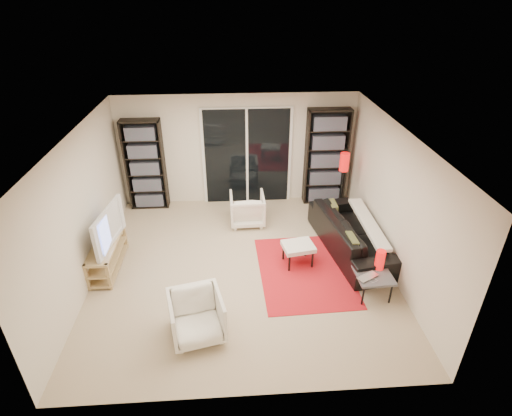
# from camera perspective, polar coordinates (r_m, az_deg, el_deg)

# --- Properties ---
(floor) EXTENTS (5.00, 5.00, 0.00)m
(floor) POSITION_cam_1_polar(r_m,az_deg,el_deg) (7.03, -1.89, -8.39)
(floor) COLOR #C4B591
(floor) RESTS_ON ground
(wall_back) EXTENTS (5.00, 0.02, 2.40)m
(wall_back) POSITION_cam_1_polar(r_m,az_deg,el_deg) (8.64, -2.66, 8.27)
(wall_back) COLOR silver
(wall_back) RESTS_ON ground
(wall_front) EXTENTS (5.00, 0.02, 2.40)m
(wall_front) POSITION_cam_1_polar(r_m,az_deg,el_deg) (4.36, -0.85, -16.04)
(wall_front) COLOR silver
(wall_front) RESTS_ON ground
(wall_left) EXTENTS (0.02, 5.00, 2.40)m
(wall_left) POSITION_cam_1_polar(r_m,az_deg,el_deg) (6.79, -23.65, -0.53)
(wall_left) COLOR silver
(wall_left) RESTS_ON ground
(wall_right) EXTENTS (0.02, 5.00, 2.40)m
(wall_right) POSITION_cam_1_polar(r_m,az_deg,el_deg) (6.89, 19.18, 0.84)
(wall_right) COLOR silver
(wall_right) RESTS_ON ground
(ceiling) EXTENTS (5.00, 5.00, 0.02)m
(ceiling) POSITION_cam_1_polar(r_m,az_deg,el_deg) (5.88, -2.27, 10.44)
(ceiling) COLOR white
(ceiling) RESTS_ON wall_back
(sliding_door) EXTENTS (1.92, 0.08, 2.16)m
(sliding_door) POSITION_cam_1_polar(r_m,az_deg,el_deg) (8.66, -1.30, 7.30)
(sliding_door) COLOR white
(sliding_door) RESTS_ON ground
(bookshelf_left) EXTENTS (0.80, 0.30, 1.95)m
(bookshelf_left) POSITION_cam_1_polar(r_m,az_deg,el_deg) (8.75, -15.53, 5.91)
(bookshelf_left) COLOR black
(bookshelf_left) RESTS_ON ground
(bookshelf_right) EXTENTS (0.90, 0.30, 2.10)m
(bookshelf_right) POSITION_cam_1_polar(r_m,az_deg,el_deg) (8.78, 9.99, 7.15)
(bookshelf_right) COLOR black
(bookshelf_right) RESTS_ON ground
(tv_stand) EXTENTS (0.40, 1.25, 0.50)m
(tv_stand) POSITION_cam_1_polar(r_m,az_deg,el_deg) (7.32, -20.48, -6.26)
(tv_stand) COLOR tan
(tv_stand) RESTS_ON floor
(tv) EXTENTS (0.30, 1.14, 0.65)m
(tv) POSITION_cam_1_polar(r_m,az_deg,el_deg) (7.02, -21.11, -2.52)
(tv) COLOR black
(tv) RESTS_ON tv_stand
(rug) EXTENTS (1.59, 2.10, 0.01)m
(rug) POSITION_cam_1_polar(r_m,az_deg,el_deg) (6.98, 6.91, -8.89)
(rug) COLOR red
(rug) RESTS_ON floor
(sofa) EXTENTS (1.23, 2.38, 0.66)m
(sofa) POSITION_cam_1_polar(r_m,az_deg,el_deg) (7.48, 13.56, -3.62)
(sofa) COLOR black
(sofa) RESTS_ON floor
(armchair_back) EXTENTS (0.69, 0.71, 0.64)m
(armchair_back) POSITION_cam_1_polar(r_m,az_deg,el_deg) (8.10, -1.26, -0.12)
(armchair_back) COLOR white
(armchair_back) RESTS_ON floor
(armchair_front) EXTENTS (0.86, 0.87, 0.66)m
(armchair_front) POSITION_cam_1_polar(r_m,az_deg,el_deg) (5.72, -8.48, -15.08)
(armchair_front) COLOR white
(armchair_front) RESTS_ON floor
(ottoman) EXTENTS (0.59, 0.51, 0.40)m
(ottoman) POSITION_cam_1_polar(r_m,az_deg,el_deg) (6.95, 6.05, -5.60)
(ottoman) COLOR white
(ottoman) RESTS_ON floor
(side_table) EXTENTS (0.56, 0.56, 0.40)m
(side_table) POSITION_cam_1_polar(r_m,az_deg,el_deg) (6.51, 16.44, -9.34)
(side_table) COLOR #4D4D52
(side_table) RESTS_ON floor
(laptop) EXTENTS (0.41, 0.36, 0.03)m
(laptop) POSITION_cam_1_polar(r_m,az_deg,el_deg) (6.37, 15.99, -9.68)
(laptop) COLOR silver
(laptop) RESTS_ON side_table
(table_lamp) EXTENTS (0.15, 0.15, 0.33)m
(table_lamp) POSITION_cam_1_polar(r_m,az_deg,el_deg) (6.54, 17.29, -7.06)
(table_lamp) COLOR #C00B0A
(table_lamp) RESTS_ON side_table
(floor_lamp) EXTENTS (0.21, 0.21, 1.38)m
(floor_lamp) POSITION_cam_1_polar(r_m,az_deg,el_deg) (8.28, 12.41, 5.53)
(floor_lamp) COLOR black
(floor_lamp) RESTS_ON floor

